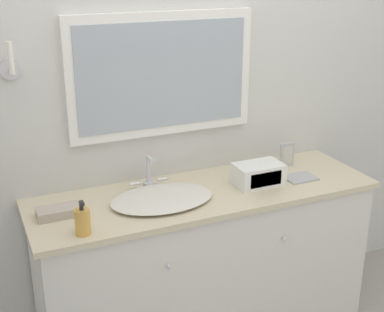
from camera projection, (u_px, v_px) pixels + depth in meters
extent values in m
cube|color=silver|center=(181.00, 94.00, 2.82)|extent=(8.00, 0.06, 2.55)
cube|color=white|center=(162.00, 75.00, 2.69)|extent=(0.98, 0.04, 0.62)
cube|color=#9EA8B2|center=(164.00, 76.00, 2.67)|extent=(0.89, 0.01, 0.53)
cylinder|color=silver|center=(10.00, 70.00, 2.39)|extent=(0.09, 0.01, 0.09)
cylinder|color=silver|center=(11.00, 72.00, 2.35)|extent=(0.02, 0.10, 0.02)
cylinder|color=white|center=(11.00, 58.00, 2.28)|extent=(0.02, 0.02, 0.14)
cube|color=silver|center=(205.00, 265.00, 2.86)|extent=(1.73, 0.52, 0.81)
cube|color=beige|center=(205.00, 194.00, 2.71)|extent=(1.78, 0.55, 0.03)
sphere|color=silver|center=(168.00, 267.00, 2.43)|extent=(0.02, 0.02, 0.02)
sphere|color=silver|center=(285.00, 239.00, 2.66)|extent=(0.02, 0.02, 0.02)
ellipsoid|color=silver|center=(162.00, 198.00, 2.58)|extent=(0.51, 0.34, 0.03)
cylinder|color=silver|center=(149.00, 184.00, 2.75)|extent=(0.06, 0.06, 0.03)
cylinder|color=silver|center=(148.00, 169.00, 2.72)|extent=(0.02, 0.02, 0.13)
cylinder|color=silver|center=(150.00, 159.00, 2.67)|extent=(0.02, 0.07, 0.02)
cylinder|color=white|center=(135.00, 184.00, 2.72)|extent=(0.06, 0.02, 0.02)
cylinder|color=white|center=(162.00, 179.00, 2.77)|extent=(0.05, 0.02, 0.02)
cylinder|color=gold|center=(83.00, 222.00, 2.27)|extent=(0.07, 0.07, 0.12)
cylinder|color=black|center=(81.00, 206.00, 2.24)|extent=(0.02, 0.02, 0.03)
cube|color=black|center=(82.00, 203.00, 2.22)|extent=(0.02, 0.03, 0.01)
cube|color=white|center=(258.00, 174.00, 2.77)|extent=(0.25, 0.16, 0.11)
cube|color=black|center=(266.00, 179.00, 2.71)|extent=(0.18, 0.01, 0.08)
cube|color=#B2B2B7|center=(287.00, 155.00, 3.00)|extent=(0.09, 0.01, 0.14)
cube|color=beige|center=(288.00, 155.00, 2.99)|extent=(0.06, 0.00, 0.10)
cube|color=#B7A899|center=(59.00, 212.00, 2.44)|extent=(0.20, 0.10, 0.04)
cube|color=#ADADB2|center=(300.00, 178.00, 2.86)|extent=(0.16, 0.12, 0.01)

